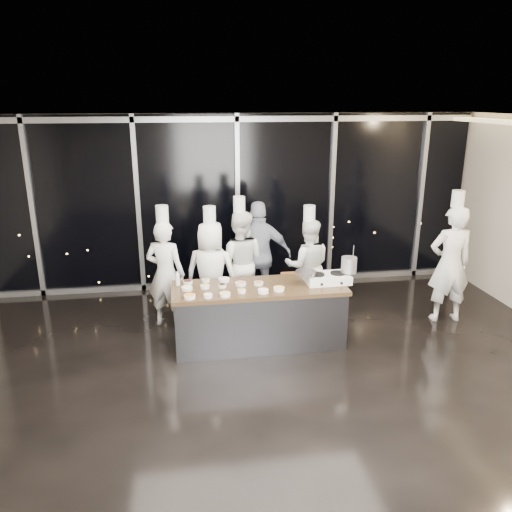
{
  "coord_description": "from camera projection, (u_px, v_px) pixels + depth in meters",
  "views": [
    {
      "loc": [
        -1.06,
        -5.63,
        3.43
      ],
      "look_at": [
        0.0,
        1.2,
        1.25
      ],
      "focal_mm": 35.0,
      "sensor_mm": 36.0,
      "label": 1
    }
  ],
  "objects": [
    {
      "name": "ground",
      "position": [
        270.0,
        375.0,
        6.49
      ],
      "size": [
        9.0,
        9.0,
        0.0
      ],
      "primitive_type": "plane",
      "color": "black",
      "rests_on": "ground"
    },
    {
      "name": "room_shell",
      "position": [
        286.0,
        205.0,
        5.84
      ],
      "size": [
        9.02,
        7.02,
        3.21
      ],
      "color": "beige",
      "rests_on": "ground"
    },
    {
      "name": "window_wall",
      "position": [
        237.0,
        203.0,
        9.25
      ],
      "size": [
        8.9,
        0.11,
        3.2
      ],
      "color": "black",
      "rests_on": "ground"
    },
    {
      "name": "demo_counter",
      "position": [
        259.0,
        315.0,
        7.2
      ],
      "size": [
        2.46,
        0.86,
        0.9
      ],
      "color": "#38383D",
      "rests_on": "ground"
    },
    {
      "name": "stove",
      "position": [
        327.0,
        278.0,
        7.2
      ],
      "size": [
        0.64,
        0.42,
        0.14
      ],
      "rotation": [
        0.0,
        0.0,
        0.02
      ],
      "color": "silver",
      "rests_on": "demo_counter"
    },
    {
      "name": "frying_pan",
      "position": [
        305.0,
        273.0,
        7.13
      ],
      "size": [
        0.52,
        0.3,
        0.05
      ],
      "rotation": [
        0.0,
        0.0,
        0.02
      ],
      "color": "gray",
      "rests_on": "stove"
    },
    {
      "name": "stock_pot",
      "position": [
        349.0,
        265.0,
        7.19
      ],
      "size": [
        0.23,
        0.23,
        0.22
      ],
      "primitive_type": "cylinder",
      "rotation": [
        0.0,
        0.0,
        0.02
      ],
      "color": "#ACABAE",
      "rests_on": "stove"
    },
    {
      "name": "prep_bowls",
      "position": [
        225.0,
        287.0,
        6.95
      ],
      "size": [
        1.42,
        0.73,
        0.05
      ],
      "color": "silver",
      "rests_on": "demo_counter"
    },
    {
      "name": "squeeze_bottle",
      "position": [
        178.0,
        278.0,
        7.07
      ],
      "size": [
        0.06,
        0.06,
        0.22
      ],
      "color": "silver",
      "rests_on": "demo_counter"
    },
    {
      "name": "chef_far_left",
      "position": [
        165.0,
        273.0,
        7.7
      ],
      "size": [
        0.73,
        0.61,
        1.93
      ],
      "rotation": [
        0.0,
        0.0,
        2.76
      ],
      "color": "silver",
      "rests_on": "ground"
    },
    {
      "name": "chef_left",
      "position": [
        211.0,
        273.0,
        7.78
      ],
      "size": [
        0.93,
        0.73,
        1.9
      ],
      "rotation": [
        0.0,
        0.0,
        2.86
      ],
      "color": "silver",
      "rests_on": "ground"
    },
    {
      "name": "chef_center",
      "position": [
        240.0,
        262.0,
        8.18
      ],
      "size": [
        0.97,
        0.84,
        1.97
      ],
      "rotation": [
        0.0,
        0.0,
        2.91
      ],
      "color": "silver",
      "rests_on": "ground"
    },
    {
      "name": "guest",
      "position": [
        259.0,
        255.0,
        8.38
      ],
      "size": [
        1.11,
        0.53,
        1.85
      ],
      "rotation": [
        0.0,
        0.0,
        3.07
      ],
      "color": "#16213D",
      "rests_on": "ground"
    },
    {
      "name": "chef_right",
      "position": [
        308.0,
        265.0,
        8.28
      ],
      "size": [
        0.85,
        0.71,
        1.81
      ],
      "rotation": [
        0.0,
        0.0,
        2.98
      ],
      "color": "silver",
      "rests_on": "ground"
    },
    {
      "name": "chef_side",
      "position": [
        450.0,
        263.0,
        7.86
      ],
      "size": [
        0.71,
        0.48,
        2.12
      ],
      "rotation": [
        0.0,
        0.0,
        3.1
      ],
      "color": "silver",
      "rests_on": "ground"
    }
  ]
}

